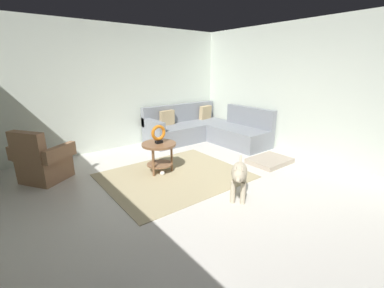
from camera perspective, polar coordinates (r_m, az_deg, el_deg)
The scene contains 11 objects.
ground_plane at distance 3.91m, azimuth 0.19°, elevation -11.71°, with size 6.00×6.00×0.10m, color silver.
wall_back at distance 6.04m, azimuth -17.62°, elevation 11.69°, with size 6.00×0.12×2.70m, color silver.
wall_right at distance 5.75m, azimuth 24.42°, elevation 10.75°, with size 0.12×6.00×2.70m, color silver.
area_rug at distance 4.47m, azimuth -3.86°, elevation -7.09°, with size 2.30×1.90×0.01m, color tan.
sectional_couch at distance 6.44m, azimuth 3.04°, elevation 3.14°, with size 2.20×2.25×0.88m.
armchair at distance 4.84m, azimuth -30.43°, elevation -3.53°, with size 0.95×1.00×0.88m.
side_table at distance 4.52m, azimuth -7.34°, elevation -1.31°, with size 0.60×0.60×0.54m.
torus_sculpture at distance 4.44m, azimuth -7.48°, elevation 2.30°, with size 0.28×0.08×0.33m.
dog_bed_mat at distance 5.26m, azimuth 16.92°, elevation -3.59°, with size 0.80×0.60×0.09m, color #B2A38E.
dog at distance 3.64m, azimuth 10.47°, elevation -6.77°, with size 0.69×0.58×0.63m.
dog_toy_ball at distance 4.50m, azimuth -6.62°, elevation -6.48°, with size 0.09×0.09×0.09m, color silver.
Camera 1 is at (-2.11, -2.70, 1.82)m, focal length 23.91 mm.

